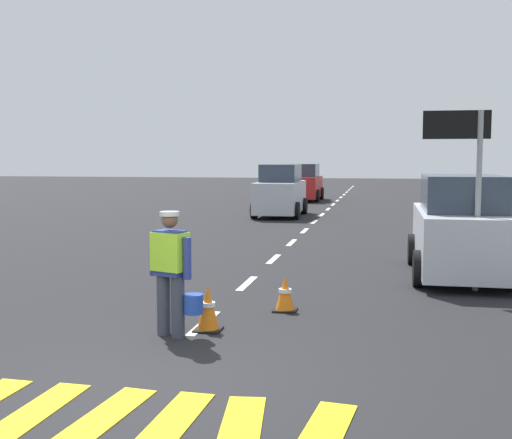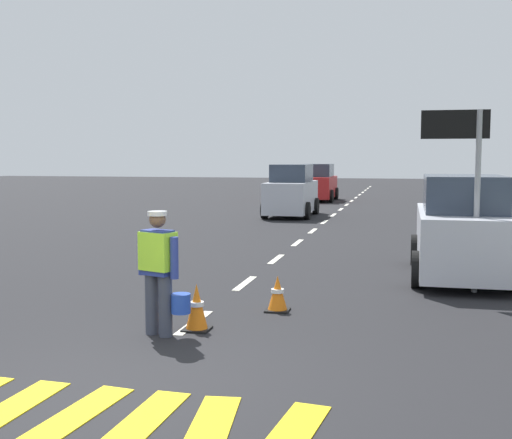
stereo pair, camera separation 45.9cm
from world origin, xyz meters
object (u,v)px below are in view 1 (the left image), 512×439
at_px(traffic_cone_near, 208,308).
at_px(car_oncoming_second, 280,192).
at_px(car_oncoming_third, 303,184).
at_px(car_parked_curbside, 461,230).
at_px(lane_direction_sign, 465,156).
at_px(road_worker, 172,267).
at_px(traffic_cone_far, 285,294).

height_order(traffic_cone_near, car_oncoming_second, car_oncoming_second).
bearing_deg(car_oncoming_third, car_parked_curbside, -75.10).
xyz_separation_m(car_parked_curbside, car_oncoming_second, (-5.64, 12.51, 0.03)).
distance_m(lane_direction_sign, car_oncoming_second, 15.06).
bearing_deg(car_oncoming_second, traffic_cone_near, -84.20).
height_order(lane_direction_sign, traffic_cone_near, lane_direction_sign).
bearing_deg(car_oncoming_second, car_oncoming_third, 91.68).
bearing_deg(road_worker, lane_direction_sign, 43.38).
distance_m(car_parked_curbside, car_oncoming_second, 13.72).
bearing_deg(car_oncoming_third, lane_direction_sign, -76.23).
relative_size(lane_direction_sign, traffic_cone_near, 4.94).
relative_size(traffic_cone_near, car_oncoming_third, 0.16).
bearing_deg(traffic_cone_far, car_oncoming_third, 96.46).
height_order(road_worker, car_parked_curbside, car_parked_curbside).
distance_m(road_worker, car_parked_curbside, 6.82).
relative_size(lane_direction_sign, car_parked_curbside, 0.77).
bearing_deg(car_parked_curbside, lane_direction_sign, -94.83).
bearing_deg(lane_direction_sign, traffic_cone_far, -142.52).
bearing_deg(traffic_cone_near, lane_direction_sign, 43.53).
relative_size(road_worker, traffic_cone_far, 3.01).
height_order(car_parked_curbside, car_oncoming_third, car_parked_curbside).
relative_size(road_worker, car_oncoming_third, 0.42).
xyz_separation_m(lane_direction_sign, car_oncoming_third, (-5.80, 23.68, -1.47)).
distance_m(road_worker, lane_direction_sign, 5.87).
relative_size(road_worker, traffic_cone_near, 2.58).
bearing_deg(lane_direction_sign, traffic_cone_near, -136.47).
bearing_deg(car_oncoming_second, traffic_cone_far, -80.70).
bearing_deg(lane_direction_sign, road_worker, -136.62).
distance_m(road_worker, car_oncoming_second, 17.89).
xyz_separation_m(traffic_cone_near, car_oncoming_third, (-2.06, 27.23, 0.62)).
height_order(traffic_cone_far, car_oncoming_third, car_oncoming_third).
distance_m(car_parked_curbside, car_oncoming_third, 23.03).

